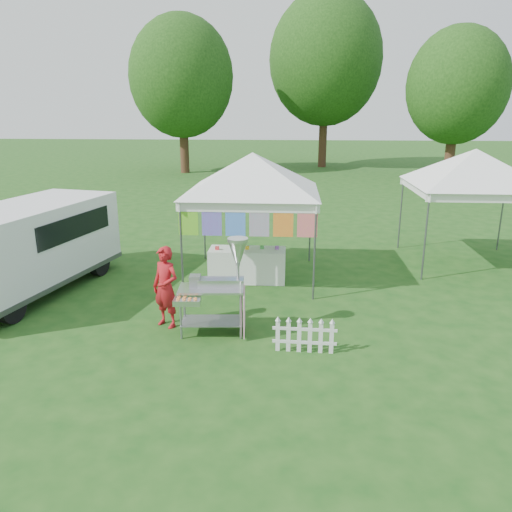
{
  "coord_description": "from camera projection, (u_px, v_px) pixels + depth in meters",
  "views": [
    {
      "loc": [
        0.92,
        -8.06,
        3.95
      ],
      "look_at": [
        0.22,
        1.57,
        1.1
      ],
      "focal_mm": 35.0,
      "sensor_mm": 36.0,
      "label": 1
    }
  ],
  "objects": [
    {
      "name": "picket_fence",
      "position": [
        305.0,
        337.0,
        8.36
      ],
      "size": [
        1.08,
        0.07,
        0.56
      ],
      "rotation": [
        0.0,
        0.0,
        -0.04
      ],
      "color": "silver",
      "rests_on": "ground"
    },
    {
      "name": "canopy_main",
      "position": [
        253.0,
        153.0,
        11.39
      ],
      "size": [
        4.24,
        4.24,
        3.45
      ],
      "color": "#59595E",
      "rests_on": "ground"
    },
    {
      "name": "display_table",
      "position": [
        247.0,
        265.0,
        11.86
      ],
      "size": [
        1.8,
        0.7,
        0.78
      ],
      "primitive_type": "cube",
      "color": "white",
      "rests_on": "ground"
    },
    {
      "name": "donut_cart",
      "position": [
        221.0,
        279.0,
        8.86
      ],
      "size": [
        1.27,
        0.96,
        1.79
      ],
      "rotation": [
        0.0,
        0.0,
        0.08
      ],
      "color": "gray",
      "rests_on": "ground"
    },
    {
      "name": "tree_left",
      "position": [
        182.0,
        77.0,
        30.62
      ],
      "size": [
        6.4,
        6.4,
        9.53
      ],
      "color": "#392414",
      "rests_on": "ground"
    },
    {
      "name": "vendor",
      "position": [
        166.0,
        287.0,
        9.26
      ],
      "size": [
        0.67,
        0.59,
        1.55
      ],
      "primitive_type": "imported",
      "rotation": [
        0.0,
        0.0,
        -0.5
      ],
      "color": "#A7141B",
      "rests_on": "ground"
    },
    {
      "name": "canopy_right",
      "position": [
        476.0,
        149.0,
        12.45
      ],
      "size": [
        4.24,
        4.24,
        3.45
      ],
      "color": "#59595E",
      "rests_on": "ground"
    },
    {
      "name": "tree_right",
      "position": [
        457.0,
        86.0,
        27.78
      ],
      "size": [
        5.6,
        5.6,
        8.42
      ],
      "color": "#392414",
      "rests_on": "ground"
    },
    {
      "name": "cargo_van",
      "position": [
        29.0,
        246.0,
        11.01
      ],
      "size": [
        2.81,
        4.98,
        1.95
      ],
      "rotation": [
        0.0,
        0.0,
        -0.21
      ],
      "color": "silver",
      "rests_on": "ground"
    },
    {
      "name": "ground",
      "position": [
        237.0,
        340.0,
        8.9
      ],
      "size": [
        120.0,
        120.0,
        0.0
      ],
      "primitive_type": "plane",
      "color": "#184814",
      "rests_on": "ground"
    },
    {
      "name": "tree_mid",
      "position": [
        326.0,
        60.0,
        33.45
      ],
      "size": [
        7.6,
        7.6,
        11.52
      ],
      "color": "#392414",
      "rests_on": "ground"
    }
  ]
}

